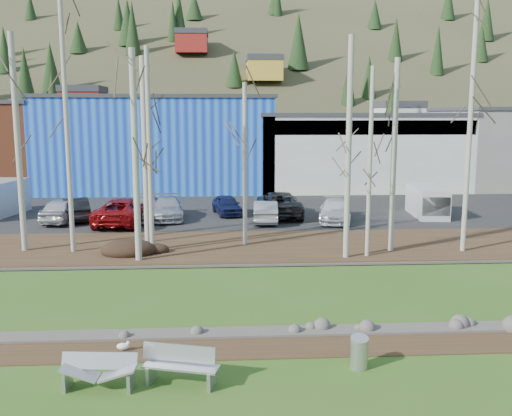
{
  "coord_description": "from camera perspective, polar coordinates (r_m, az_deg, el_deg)",
  "views": [
    {
      "loc": [
        -0.38,
        -13.61,
        6.72
      ],
      "look_at": [
        1.16,
        11.84,
        2.5
      ],
      "focal_mm": 40.0,
      "sensor_mm": 36.0,
      "label": 1
    }
  ],
  "objects": [
    {
      "name": "hillside",
      "position": [
        98.2,
        -3.34,
        15.69
      ],
      "size": [
        160.0,
        72.0,
        35.0
      ],
      "primitive_type": null,
      "color": "#33311F",
      "rests_on": "ground"
    },
    {
      "name": "van_white",
      "position": [
        38.55,
        16.81,
        0.59
      ],
      "size": [
        2.18,
        4.47,
        1.89
      ],
      "rotation": [
        0.0,
        0.0,
        -0.09
      ],
      "color": "white",
      "rests_on": "parking_lot"
    },
    {
      "name": "bench_intact",
      "position": [
        14.97,
        -7.56,
        -15.32
      ],
      "size": [
        1.99,
        1.05,
        0.96
      ],
      "rotation": [
        0.0,
        0.0,
        -0.27
      ],
      "color": "#B0B2B5",
      "rests_on": "ground"
    },
    {
      "name": "car_1",
      "position": [
        37.42,
        -17.66,
        -0.06
      ],
      "size": [
        2.83,
        4.59,
        1.43
      ],
      "primitive_type": "imported",
      "rotation": [
        0.0,
        0.0,
        3.47
      ],
      "color": "black",
      "rests_on": "parking_lot"
    },
    {
      "name": "birch_4",
      "position": [
        25.86,
        -11.97,
        5.03
      ],
      "size": [
        0.29,
        0.29,
        9.38
      ],
      "color": "beige",
      "rests_on": "far_bank"
    },
    {
      "name": "car_3",
      "position": [
        36.43,
        -8.86,
        -0.02
      ],
      "size": [
        2.36,
        4.9,
        1.38
      ],
      "primitive_type": "imported",
      "rotation": [
        0.0,
        0.0,
        0.09
      ],
      "color": "#A4A5AC",
      "rests_on": "parking_lot"
    },
    {
      "name": "litter_bin",
      "position": [
        15.92,
        10.28,
        -14.16
      ],
      "size": [
        0.51,
        0.51,
        0.8
      ],
      "primitive_type": "cylinder",
      "rotation": [
        0.0,
        0.0,
        -0.1
      ],
      "color": "#B0B2B5",
      "rests_on": "ground"
    },
    {
      "name": "river",
      "position": [
        21.87,
        -2.32,
        -8.5
      ],
      "size": [
        80.0,
        8.0,
        0.9
      ],
      "primitive_type": null,
      "color": "#152233",
      "rests_on": "ground"
    },
    {
      "name": "building_white",
      "position": [
        54.13,
        9.82,
        5.76
      ],
      "size": [
        18.36,
        12.24,
        6.8
      ],
      "color": "beige",
      "rests_on": "ground"
    },
    {
      "name": "far_bank_rocks",
      "position": [
        25.8,
        -2.5,
        -5.71
      ],
      "size": [
        80.0,
        0.8,
        0.46
      ],
      "primitive_type": null,
      "color": "#47423D",
      "rests_on": "ground"
    },
    {
      "name": "car_4",
      "position": [
        37.66,
        -2.92,
        0.31
      ],
      "size": [
        2.25,
        3.97,
        1.27
      ],
      "primitive_type": "imported",
      "rotation": [
        0.0,
        0.0,
        0.21
      ],
      "color": "#161B44",
      "rests_on": "parking_lot"
    },
    {
      "name": "car_5",
      "position": [
        34.89,
        0.95,
        -0.35
      ],
      "size": [
        1.67,
        4.17,
        1.35
      ],
      "primitive_type": "imported",
      "rotation": [
        0.0,
        0.0,
        3.08
      ],
      "color": "#A6A6A8",
      "rests_on": "parking_lot"
    },
    {
      "name": "seagull",
      "position": [
        17.17,
        -13.13,
        -13.3
      ],
      "size": [
        0.43,
        0.2,
        0.31
      ],
      "rotation": [
        0.0,
        0.0,
        0.13
      ],
      "color": "gold",
      "rests_on": "ground"
    },
    {
      "name": "birch_6",
      "position": [
        26.62,
        11.32,
        4.41
      ],
      "size": [
        0.2,
        0.2,
        8.68
      ],
      "color": "beige",
      "rests_on": "far_bank"
    },
    {
      "name": "car_0",
      "position": [
        36.96,
        -18.7,
        -0.17
      ],
      "size": [
        2.2,
        4.58,
        1.51
      ],
      "primitive_type": "imported",
      "rotation": [
        0.0,
        0.0,
        3.05
      ],
      "color": "silver",
      "rests_on": "parking_lot"
    },
    {
      "name": "ground",
      "position": [
        15.19,
        -1.74,
        -16.88
      ],
      "size": [
        200.0,
        200.0,
        0.0
      ],
      "primitive_type": "plane",
      "color": "#305718",
      "rests_on": "ground"
    },
    {
      "name": "building_blue",
      "position": [
        52.97,
        -9.6,
        6.5
      ],
      "size": [
        20.4,
        12.24,
        8.3
      ],
      "color": "#1536B0",
      "rests_on": "ground"
    },
    {
      "name": "birch_2",
      "position": [
        27.67,
        -11.01,
        5.16
      ],
      "size": [
        0.3,
        0.3,
        9.22
      ],
      "color": "beige",
      "rests_on": "far_bank"
    },
    {
      "name": "birch_8",
      "position": [
        27.94,
        13.62,
        5.04
      ],
      "size": [
        0.27,
        0.27,
        9.15
      ],
      "color": "beige",
      "rests_on": "far_bank"
    },
    {
      "name": "birch_5",
      "position": [
        28.55,
        -1.12,
        4.33
      ],
      "size": [
        0.21,
        0.21,
        8.09
      ],
      "color": "beige",
      "rests_on": "far_bank"
    },
    {
      "name": "birch_1",
      "position": [
        28.3,
        -18.41,
        7.89
      ],
      "size": [
        0.22,
        0.22,
        12.12
      ],
      "color": "beige",
      "rests_on": "far_bank"
    },
    {
      "name": "birch_3",
      "position": [
        27.23,
        -10.6,
        5.55
      ],
      "size": [
        0.23,
        0.23,
        9.63
      ],
      "color": "beige",
      "rests_on": "far_bank"
    },
    {
      "name": "car_7",
      "position": [
        35.56,
        7.91,
        -0.26
      ],
      "size": [
        2.77,
        4.88,
        1.33
      ],
      "primitive_type": "imported",
      "rotation": [
        0.0,
        0.0,
        -0.21
      ],
      "color": "white",
      "rests_on": "parking_lot"
    },
    {
      "name": "near_bank_rocks",
      "position": [
        18.02,
        -2.04,
        -12.51
      ],
      "size": [
        80.0,
        0.8,
        0.5
      ],
      "primitive_type": null,
      "color": "#47423D",
      "rests_on": "ground"
    },
    {
      "name": "birch_7",
      "position": [
        26.13,
        9.24,
        5.82
      ],
      "size": [
        0.26,
        0.26,
        9.99
      ],
      "color": "beige",
      "rests_on": "far_bank"
    },
    {
      "name": "birch_0",
      "position": [
        29.39,
        -22.71,
        5.92
      ],
      "size": [
        0.28,
        0.28,
        10.32
      ],
      "color": "beige",
      "rests_on": "far_bank"
    },
    {
      "name": "car_2",
      "position": [
        35.23,
        -13.02,
        -0.29
      ],
      "size": [
        3.3,
        6.01,
        1.59
      ],
      "primitive_type": "imported",
      "rotation": [
        0.0,
        0.0,
        3.02
      ],
      "color": "maroon",
      "rests_on": "parking_lot"
    },
    {
      "name": "dirt_strip",
      "position": [
        17.09,
        -1.96,
        -13.72
      ],
      "size": [
        80.0,
        1.8,
        0.03
      ],
      "primitive_type": "cube",
      "color": "#382616",
      "rests_on": "ground"
    },
    {
      "name": "birch_9",
      "position": [
        28.83,
        20.62,
        7.73
      ],
      "size": [
        0.24,
        0.24,
        12.06
      ],
      "color": "beige",
      "rests_on": "far_bank"
    },
    {
      "name": "dirt_mound",
      "position": [
        27.78,
        -12.66,
        -3.97
      ],
      "size": [
        2.62,
        1.85,
        0.51
      ],
      "primitive_type": "ellipsoid",
      "color": "black",
      "rests_on": "far_bank"
    },
    {
      "name": "car_8",
      "position": [
        36.58,
        -10.94,
        -0.04
      ],
      "size": [
        2.36,
        4.9,
        1.38
      ],
      "primitive_type": "imported",
      "rotation": [
        0.0,
        0.0,
        0.09
      ],
      "color": "#A4A5AC",
      "rests_on": "parking_lot"
    },
    {
      "name": "far_bank",
      "position": [
        28.89,
        -2.61,
        -3.91
      ],
      "size": [
        80.0,
        7.0,
        0.15
      ],
      "primitive_type": "cube",
      "color": "#382616",
      "rests_on": "ground"
    },
    {
      "name": "bench_damaged",
      "position": [
        15.17,
        -15.4,
        -15.48
      ],
      "size": [
        1.93,
        0.78,
        0.84
      ],
      "rotation": [
        0.0,
        0.0,
        -0.09
      ],
      "color": "#B0B2B5",
      "rests_on": "ground"
    },
    {
      "name": "parking_lot",
      "position": [
        39.18,
        -2.85,
        -0.38
      ],
      "size": [
        80.0,
        14.0,
        0.14
      ],
      "primitive_type": "cube",
      "color": "black",
      "rests_on": "ground"
    },
    {
      "name": "car_6",
      "position": [
        37.0,
        2.32,
        0.42
      ],
      "size": [
        2.73,
        5.82,
        1.61
      ],
      "primitive_type": "imported",
      "rotation": [
        0.0,
        0.0,
        3.13
      ],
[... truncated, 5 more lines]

